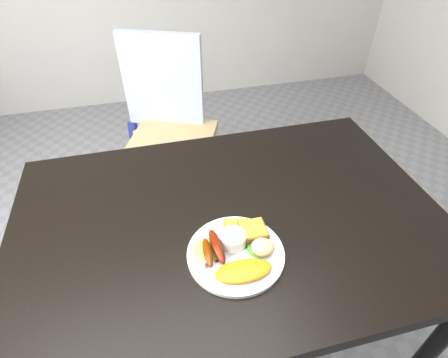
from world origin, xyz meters
The scene contains 15 objects.
room_floor centered at (0.00, 0.00, -0.01)m, with size 4.00×4.50×0.02m, color gray.
dining_table centered at (0.00, 0.00, 0.73)m, with size 1.20×0.80×0.04m, color black.
dining_chair centered at (-0.08, 0.84, 0.45)m, with size 0.41×0.41×0.05m, color tan.
person centered at (-0.32, 0.75, 0.69)m, with size 0.50×0.33×1.39m, color navy.
plate centered at (-0.02, -0.14, 0.76)m, with size 0.24×0.24×0.01m, color white.
lettuce_left centered at (-0.08, -0.11, 0.77)m, with size 0.08×0.07×0.01m, color #528932.
lettuce_right centered at (0.04, -0.14, 0.77)m, with size 0.07×0.06×0.01m, color green.
omelette centered at (-0.02, -0.20, 0.77)m, with size 0.14×0.07×0.02m, color orange.
sausage_a centered at (-0.09, -0.13, 0.78)m, with size 0.02×0.09×0.02m, color #602A03.
sausage_b centered at (-0.06, -0.12, 0.78)m, with size 0.03×0.11×0.03m, color #5C1402.
ramekin centered at (-0.02, -0.11, 0.78)m, with size 0.06×0.06×0.04m, color white.
toast_a centered at (0.00, -0.07, 0.77)m, with size 0.07×0.07×0.01m, color olive.
toast_b centered at (0.04, -0.09, 0.78)m, with size 0.07×0.07×0.01m, color olive.
potato_salad centered at (0.04, -0.15, 0.79)m, with size 0.06×0.05×0.03m, color beige.
fork centered at (-0.06, -0.15, 0.76)m, with size 0.15×0.01×0.00m, color #ADAFB7.
Camera 1 is at (-0.18, -0.65, 1.46)m, focal length 28.00 mm.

